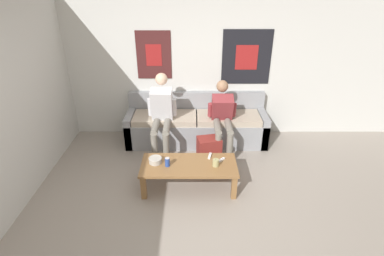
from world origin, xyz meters
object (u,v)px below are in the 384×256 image
(person_seated_adult, at_px, (160,113))
(ceramic_bowl, at_px, (154,160))
(couch, at_px, (195,125))
(backpack, at_px, (208,151))
(game_controller_near_right, at_px, (220,160))
(game_controller_near_left, at_px, (209,156))
(person_seated_teen, at_px, (221,116))
(pillar_candle, at_px, (215,163))
(drink_can_blue, at_px, (166,162))
(coffee_table, at_px, (188,168))

(person_seated_adult, relative_size, ceramic_bowl, 7.14)
(couch, height_order, backpack, couch)
(game_controller_near_right, bearing_deg, game_controller_near_left, 143.18)
(person_seated_teen, distance_m, pillar_candle, 1.05)
(couch, height_order, drink_can_blue, couch)
(person_seated_adult, relative_size, game_controller_near_right, 10.25)
(couch, distance_m, person_seated_adult, 0.79)
(pillar_candle, height_order, game_controller_near_right, pillar_candle)
(couch, relative_size, ceramic_bowl, 13.35)
(person_seated_teen, xyz_separation_m, drink_can_blue, (-0.83, -1.02, -0.21))
(coffee_table, xyz_separation_m, ceramic_bowl, (-0.46, 0.04, 0.10))
(coffee_table, bearing_deg, game_controller_near_left, 33.45)
(person_seated_adult, height_order, ceramic_bowl, person_seated_adult)
(coffee_table, relative_size, person_seated_teen, 1.12)
(backpack, height_order, ceramic_bowl, ceramic_bowl)
(pillar_candle, bearing_deg, drink_can_blue, -179.86)
(backpack, distance_m, ceramic_bowl, 0.99)
(person_seated_adult, relative_size, backpack, 2.99)
(person_seated_adult, distance_m, pillar_candle, 1.32)
(person_seated_teen, height_order, ceramic_bowl, person_seated_teen)
(backpack, relative_size, drink_can_blue, 3.51)
(person_seated_teen, xyz_separation_m, backpack, (-0.23, -0.36, -0.44))
(backpack, height_order, drink_can_blue, drink_can_blue)
(person_seated_adult, xyz_separation_m, person_seated_teen, (0.98, 0.00, -0.06))
(ceramic_bowl, distance_m, game_controller_near_left, 0.77)
(person_seated_adult, height_order, game_controller_near_right, person_seated_adult)
(pillar_candle, distance_m, game_controller_near_left, 0.24)
(person_seated_teen, relative_size, game_controller_near_right, 9.20)
(couch, height_order, game_controller_near_right, couch)
(person_seated_adult, bearing_deg, pillar_candle, -51.42)
(drink_can_blue, height_order, game_controller_near_right, drink_can_blue)
(ceramic_bowl, distance_m, pillar_candle, 0.82)
(coffee_table, relative_size, game_controller_near_right, 10.30)
(drink_can_blue, bearing_deg, coffee_table, 7.43)
(ceramic_bowl, bearing_deg, couch, 66.10)
(coffee_table, height_order, ceramic_bowl, ceramic_bowl)
(game_controller_near_right, bearing_deg, coffee_table, -169.24)
(couch, xyz_separation_m, drink_can_blue, (-0.41, -1.39, 0.14))
(pillar_candle, bearing_deg, coffee_table, 174.33)
(drink_can_blue, distance_m, game_controller_near_right, 0.74)
(couch, xyz_separation_m, coffee_table, (-0.12, -1.35, 0.02))
(pillar_candle, distance_m, drink_can_blue, 0.65)
(person_seated_teen, bearing_deg, game_controller_near_right, -96.02)
(game_controller_near_left, distance_m, game_controller_near_right, 0.18)
(coffee_table, relative_size, pillar_candle, 11.79)
(backpack, bearing_deg, coffee_table, -116.72)
(backpack, xyz_separation_m, pillar_candle, (0.05, -0.66, 0.22))
(coffee_table, relative_size, game_controller_near_left, 8.83)
(couch, xyz_separation_m, person_seated_adult, (-0.57, -0.37, 0.41))
(person_seated_adult, height_order, drink_can_blue, person_seated_adult)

